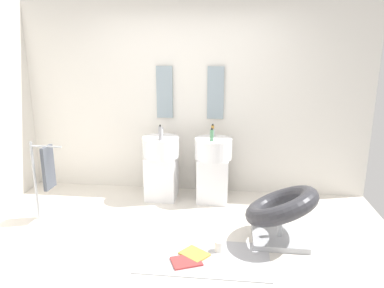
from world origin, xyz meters
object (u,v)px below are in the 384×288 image
(soap_bottle_white, at_px, (161,134))
(towel_rack, at_px, (46,169))
(magazine_red, at_px, (186,261))
(magazine_ochre, at_px, (194,254))
(lounge_chair, at_px, (281,210))
(pedestal_sink_right, at_px, (213,167))
(soap_bottle_grey, at_px, (160,133))
(pedestal_sink_left, at_px, (161,165))
(soap_bottle_amber, at_px, (213,130))
(coffee_mug, at_px, (219,246))
(soap_bottle_green, at_px, (212,135))

(soap_bottle_white, bearing_deg, towel_rack, -149.82)
(magazine_red, relative_size, magazine_ochre, 1.06)
(lounge_chair, bearing_deg, pedestal_sink_right, 127.75)
(towel_rack, bearing_deg, magazine_ochre, -17.94)
(magazine_ochre, xyz_separation_m, soap_bottle_grey, (-0.57, 1.21, 0.92))
(pedestal_sink_left, height_order, soap_bottle_amber, soap_bottle_amber)
(pedestal_sink_right, xyz_separation_m, towel_rack, (-1.87, -0.81, 0.17))
(pedestal_sink_right, bearing_deg, coffee_mug, -83.73)
(pedestal_sink_left, distance_m, coffee_mug, 1.58)
(pedestal_sink_right, bearing_deg, magazine_red, -95.75)
(towel_rack, relative_size, magazine_ochre, 3.71)
(magazine_red, xyz_separation_m, soap_bottle_amber, (0.13, 1.68, 0.90))
(pedestal_sink_right, relative_size, towel_rack, 1.00)
(coffee_mug, relative_size, soap_bottle_grey, 0.54)
(pedestal_sink_right, bearing_deg, towel_rack, -156.57)
(magazine_ochre, distance_m, soap_bottle_green, 1.55)
(magazine_ochre, bearing_deg, pedestal_sink_left, 149.72)
(coffee_mug, height_order, soap_bottle_amber, soap_bottle_amber)
(magazine_ochre, distance_m, soap_bottle_white, 1.66)
(towel_rack, height_order, soap_bottle_grey, soap_bottle_grey)
(soap_bottle_amber, bearing_deg, soap_bottle_grey, -152.67)
(pedestal_sink_left, distance_m, soap_bottle_white, 0.47)
(pedestal_sink_right, height_order, lounge_chair, pedestal_sink_right)
(pedestal_sink_left, bearing_deg, soap_bottle_green, -10.74)
(pedestal_sink_right, bearing_deg, soap_bottle_grey, -165.63)
(soap_bottle_white, relative_size, soap_bottle_grey, 0.72)
(towel_rack, height_order, soap_bottle_white, soap_bottle_white)
(pedestal_sink_left, xyz_separation_m, soap_bottle_amber, (0.67, 0.16, 0.46))
(soap_bottle_green, bearing_deg, soap_bottle_grey, -176.40)
(lounge_chair, relative_size, towel_rack, 1.07)
(pedestal_sink_left, relative_size, towel_rack, 1.00)
(pedestal_sink_left, bearing_deg, pedestal_sink_right, 0.00)
(soap_bottle_amber, bearing_deg, pedestal_sink_right, -82.28)
(soap_bottle_amber, xyz_separation_m, soap_bottle_grey, (-0.64, -0.33, 0.02))
(coffee_mug, bearing_deg, soap_bottle_white, 124.55)
(lounge_chair, bearing_deg, pedestal_sink_left, 145.87)
(pedestal_sink_left, bearing_deg, soap_bottle_white, -76.69)
(pedestal_sink_right, relative_size, lounge_chair, 0.93)
(pedestal_sink_right, relative_size, soap_bottle_grey, 4.77)
(magazine_ochre, bearing_deg, magazine_red, -78.81)
(soap_bottle_grey, bearing_deg, pedestal_sink_left, 100.77)
(pedestal_sink_right, height_order, magazine_ochre, pedestal_sink_right)
(pedestal_sink_left, relative_size, magazine_ochre, 3.70)
(lounge_chair, bearing_deg, towel_rack, 176.11)
(magazine_red, distance_m, soap_bottle_amber, 1.91)
(magazine_red, height_order, magazine_ochre, magazine_ochre)
(towel_rack, height_order, soap_bottle_amber, soap_bottle_amber)
(pedestal_sink_left, relative_size, coffee_mug, 8.84)
(lounge_chair, distance_m, soap_bottle_amber, 1.50)
(pedestal_sink_right, distance_m, soap_bottle_amber, 0.49)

